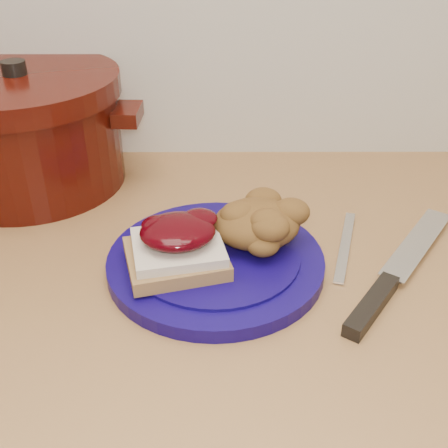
{
  "coord_description": "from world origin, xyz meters",
  "views": [
    {
      "loc": [
        0.0,
        0.92,
        1.3
      ],
      "look_at": [
        0.0,
        1.49,
        0.95
      ],
      "focal_mm": 45.0,
      "sensor_mm": 36.0,
      "label": 1
    }
  ],
  "objects_px": {
    "butter_knife": "(345,245)",
    "chef_knife": "(385,287)",
    "dutch_oven": "(26,129)",
    "plate": "(216,262)"
  },
  "relations": [
    {
      "from": "plate",
      "to": "chef_knife",
      "type": "relative_size",
      "value": 1.02
    },
    {
      "from": "chef_knife",
      "to": "butter_knife",
      "type": "xyz_separation_m",
      "value": [
        -0.03,
        0.09,
        -0.01
      ]
    },
    {
      "from": "butter_knife",
      "to": "dutch_oven",
      "type": "xyz_separation_m",
      "value": [
        -0.44,
        0.18,
        0.08
      ]
    },
    {
      "from": "chef_knife",
      "to": "butter_knife",
      "type": "distance_m",
      "value": 0.09
    },
    {
      "from": "butter_knife",
      "to": "dutch_oven",
      "type": "distance_m",
      "value": 0.49
    },
    {
      "from": "butter_knife",
      "to": "chef_knife",
      "type": "bearing_deg",
      "value": -146.82
    },
    {
      "from": "plate",
      "to": "chef_knife",
      "type": "bearing_deg",
      "value": -13.83
    },
    {
      "from": "chef_knife",
      "to": "butter_knife",
      "type": "relative_size",
      "value": 1.57
    },
    {
      "from": "chef_knife",
      "to": "dutch_oven",
      "type": "relative_size",
      "value": 0.73
    },
    {
      "from": "butter_knife",
      "to": "dutch_oven",
      "type": "height_order",
      "value": "dutch_oven"
    }
  ]
}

